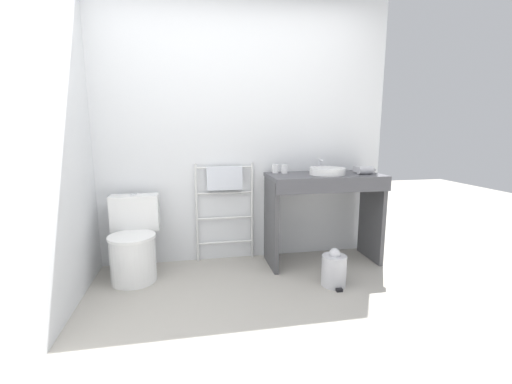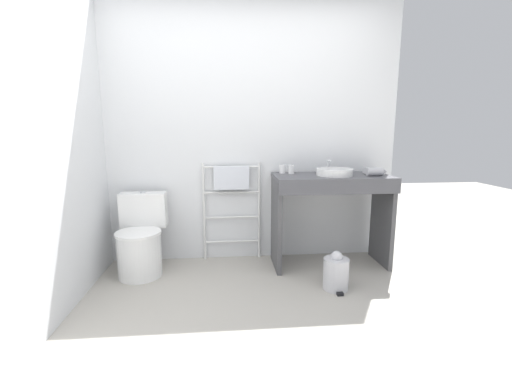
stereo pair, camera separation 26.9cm
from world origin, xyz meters
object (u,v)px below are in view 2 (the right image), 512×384
(sink_basin, at_px, (335,172))
(cup_near_edge, at_px, (291,169))
(toilet, at_px, (141,241))
(trash_bin, at_px, (336,273))
(towel_radiator, at_px, (232,191))
(cup_near_wall, at_px, (282,169))
(hair_dryer, at_px, (375,171))

(sink_basin, bearing_deg, cup_near_edge, 156.37)
(toilet, relative_size, trash_bin, 2.22)
(sink_basin, distance_m, trash_bin, 0.92)
(towel_radiator, bearing_deg, toilet, -161.74)
(trash_bin, bearing_deg, towel_radiator, 137.82)
(cup_near_edge, height_order, trash_bin, cup_near_edge)
(toilet, bearing_deg, sink_basin, 0.40)
(cup_near_wall, bearing_deg, towel_radiator, 173.55)
(toilet, distance_m, towel_radiator, 0.96)
(sink_basin, height_order, trash_bin, sink_basin)
(toilet, distance_m, sink_basin, 1.87)
(towel_radiator, xyz_separation_m, cup_near_edge, (0.57, -0.10, 0.22))
(toilet, xyz_separation_m, trash_bin, (1.66, -0.48, -0.16))
(towel_radiator, distance_m, hair_dryer, 1.36)
(toilet, bearing_deg, cup_near_wall, 9.37)
(cup_near_wall, xyz_separation_m, trash_bin, (0.34, -0.70, -0.78))
(toilet, bearing_deg, towel_radiator, 18.26)
(towel_radiator, xyz_separation_m, sink_basin, (0.94, -0.26, 0.21))
(hair_dryer, bearing_deg, cup_near_wall, 163.04)
(toilet, height_order, hair_dryer, hair_dryer)
(towel_radiator, height_order, cup_near_wall, towel_radiator)
(sink_basin, relative_size, cup_near_edge, 4.01)
(toilet, bearing_deg, cup_near_edge, 7.11)
(trash_bin, bearing_deg, hair_dryer, 43.13)
(toilet, relative_size, hair_dryer, 3.82)
(toilet, distance_m, hair_dryer, 2.22)
(towel_radiator, distance_m, cup_near_wall, 0.54)
(trash_bin, bearing_deg, cup_near_edge, 111.54)
(toilet, relative_size, cup_near_edge, 8.71)
(towel_radiator, distance_m, cup_near_edge, 0.62)
(toilet, xyz_separation_m, towel_radiator, (0.83, 0.27, 0.40))
(toilet, xyz_separation_m, cup_near_wall, (1.32, 0.22, 0.61))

